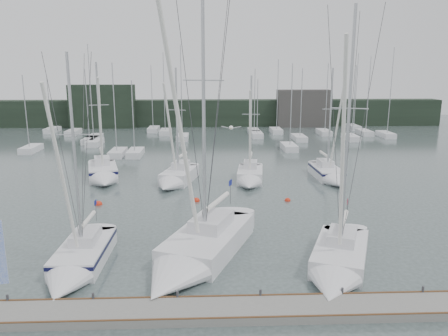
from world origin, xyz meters
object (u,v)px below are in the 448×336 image
(buoy_b, at_px, (288,201))
(sailboat_near_center, at_px, (192,257))
(sailboat_near_left, at_px, (76,264))
(sailboat_mid_c, at_px, (250,178))
(sailboat_near_right, at_px, (337,266))
(sailboat_mid_b, at_px, (175,179))
(buoy_c, at_px, (99,205))
(sailboat_mid_d, at_px, (330,175))
(buoy_a, at_px, (196,201))
(sailboat_mid_a, at_px, (103,175))

(buoy_b, bearing_deg, sailboat_near_center, -122.11)
(sailboat_near_left, distance_m, sailboat_near_center, 6.41)
(sailboat_near_left, height_order, sailboat_mid_c, sailboat_near_left)
(sailboat_near_left, height_order, buoy_b, sailboat_near_left)
(sailboat_near_left, height_order, sailboat_near_right, sailboat_near_right)
(sailboat_mid_b, distance_m, buoy_c, 8.46)
(sailboat_near_right, bearing_deg, sailboat_near_left, -161.04)
(sailboat_mid_d, bearing_deg, sailboat_mid_c, -175.63)
(sailboat_mid_b, height_order, buoy_c, sailboat_mid_b)
(buoy_b, bearing_deg, sailboat_mid_d, 50.02)
(sailboat_near_center, distance_m, sailboat_mid_c, 18.79)
(buoy_a, bearing_deg, buoy_b, -1.60)
(sailboat_near_left, xyz_separation_m, sailboat_mid_c, (11.46, 18.63, 0.05))
(buoy_c, bearing_deg, sailboat_near_center, -55.64)
(sailboat_near_center, distance_m, buoy_b, 14.62)
(sailboat_near_left, relative_size, sailboat_mid_b, 1.07)
(sailboat_mid_b, height_order, buoy_a, sailboat_mid_b)
(sailboat_near_left, relative_size, buoy_a, 20.78)
(sailboat_mid_a, bearing_deg, sailboat_near_center, -79.20)
(sailboat_near_right, distance_m, sailboat_mid_b, 21.88)
(sailboat_mid_b, xyz_separation_m, sailboat_mid_d, (15.51, 1.00, -0.02))
(sailboat_near_right, relative_size, sailboat_mid_d, 1.29)
(buoy_b, bearing_deg, buoy_a, 178.40)
(sailboat_mid_b, xyz_separation_m, buoy_c, (-5.95, -6.00, -0.58))
(buoy_b, bearing_deg, buoy_c, -178.49)
(sailboat_mid_c, distance_m, buoy_c, 14.61)
(sailboat_near_right, relative_size, sailboat_mid_a, 1.22)
(sailboat_near_center, distance_m, buoy_c, 14.49)
(sailboat_mid_d, xyz_separation_m, buoy_b, (-5.52, -6.58, -0.56))
(sailboat_mid_a, relative_size, buoy_c, 19.95)
(sailboat_mid_b, bearing_deg, sailboat_mid_d, 18.22)
(sailboat_mid_b, height_order, buoy_b, sailboat_mid_b)
(sailboat_near_left, bearing_deg, buoy_c, 98.94)
(sailboat_near_left, xyz_separation_m, buoy_a, (6.33, 13.12, -0.53))
(sailboat_near_right, xyz_separation_m, sailboat_mid_d, (5.34, 20.38, 0.01))
(sailboat_near_right, relative_size, buoy_b, 29.59)
(sailboat_mid_d, bearing_deg, sailboat_near_center, -126.62)
(sailboat_near_right, distance_m, buoy_c, 20.95)
(sailboat_mid_a, bearing_deg, sailboat_near_left, -96.15)
(sailboat_mid_c, bearing_deg, sailboat_near_center, -98.25)
(sailboat_mid_a, distance_m, buoy_c, 7.93)
(sailboat_near_right, xyz_separation_m, sailboat_mid_b, (-10.17, 19.37, 0.04))
(sailboat_mid_c, bearing_deg, sailboat_mid_d, 13.38)
(buoy_b, bearing_deg, sailboat_mid_c, 115.20)
(sailboat_near_right, bearing_deg, sailboat_mid_d, 97.83)
(sailboat_near_center, height_order, sailboat_mid_d, sailboat_near_center)
(sailboat_near_left, distance_m, buoy_a, 14.58)
(sailboat_near_center, xyz_separation_m, sailboat_mid_d, (13.28, 18.95, -0.06))
(buoy_a, bearing_deg, buoy_c, -175.50)
(sailboat_near_left, distance_m, sailboat_mid_b, 18.94)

